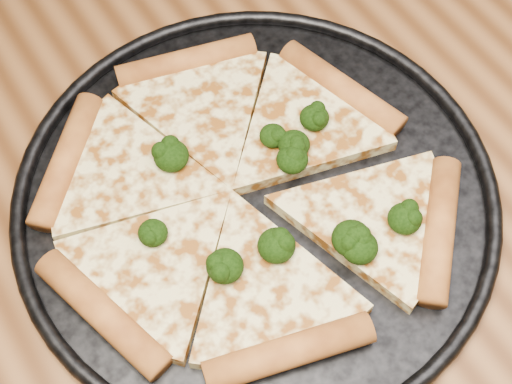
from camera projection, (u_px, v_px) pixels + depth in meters
dining_table at (161, 258)px, 0.73m from camera, size 1.20×0.90×0.75m
pizza_pan at (256, 197)px, 0.65m from camera, size 0.42×0.42×0.02m
pizza at (237, 192)px, 0.64m from camera, size 0.35×0.35×0.03m
broccoli_florets at (287, 202)px, 0.62m from camera, size 0.20×0.19×0.02m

